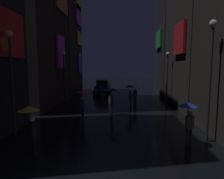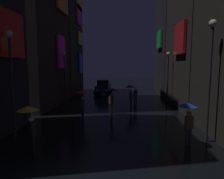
{
  "view_description": "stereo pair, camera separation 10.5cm",
  "coord_description": "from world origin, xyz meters",
  "px_view_note": "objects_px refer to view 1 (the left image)",
  "views": [
    {
      "loc": [
        0.77,
        -5.47,
        3.83
      ],
      "look_at": [
        0.0,
        8.68,
        2.11
      ],
      "focal_mm": 32.0,
      "sensor_mm": 36.0,
      "label": 1
    },
    {
      "loc": [
        0.87,
        -5.46,
        3.83
      ],
      "look_at": [
        0.0,
        8.68,
        2.11
      ],
      "focal_mm": 32.0,
      "sensor_mm": 36.0,
      "label": 2
    }
  ],
  "objects_px": {
    "pedestrian_midstreet_left_black": "(112,94)",
    "streetlamp_right_far": "(167,72)",
    "car_distant": "(103,87)",
    "pedestrian_foreground_left_black": "(130,90)",
    "pedestrian_near_crossing_clear": "(136,88)",
    "pedestrian_far_right_red": "(82,96)",
    "streetlamp_right_near": "(211,68)",
    "streetlamp_left_far": "(64,71)",
    "pedestrian_midstreet_centre_blue": "(188,112)",
    "streetlamp_left_near": "(11,72)",
    "pedestrian_foreground_right_yellow": "(30,117)"
  },
  "relations": [
    {
      "from": "pedestrian_midstreet_left_black",
      "to": "streetlamp_right_far",
      "type": "relative_size",
      "value": 0.42
    },
    {
      "from": "pedestrian_midstreet_left_black",
      "to": "car_distant",
      "type": "relative_size",
      "value": 0.51
    },
    {
      "from": "pedestrian_foreground_left_black",
      "to": "pedestrian_near_crossing_clear",
      "type": "bearing_deg",
      "value": 68.73
    },
    {
      "from": "pedestrian_foreground_left_black",
      "to": "pedestrian_far_right_red",
      "type": "bearing_deg",
      "value": -132.67
    },
    {
      "from": "streetlamp_right_near",
      "to": "streetlamp_left_far",
      "type": "xyz_separation_m",
      "value": [
        -10.0,
        9.46,
        -0.44
      ]
    },
    {
      "from": "car_distant",
      "to": "streetlamp_right_near",
      "type": "bearing_deg",
      "value": -67.17
    },
    {
      "from": "pedestrian_midstreet_centre_blue",
      "to": "streetlamp_right_far",
      "type": "relative_size",
      "value": 0.42
    },
    {
      "from": "pedestrian_midstreet_left_black",
      "to": "pedestrian_near_crossing_clear",
      "type": "distance_m",
      "value": 4.46
    },
    {
      "from": "pedestrian_midstreet_left_black",
      "to": "streetlamp_left_far",
      "type": "xyz_separation_m",
      "value": [
        -4.97,
        4.28,
        1.58
      ]
    },
    {
      "from": "pedestrian_far_right_red",
      "to": "streetlamp_right_far",
      "type": "distance_m",
      "value": 9.18
    },
    {
      "from": "pedestrian_midstreet_left_black",
      "to": "pedestrian_foreground_left_black",
      "type": "relative_size",
      "value": 1.0
    },
    {
      "from": "pedestrian_foreground_left_black",
      "to": "streetlamp_right_near",
      "type": "xyz_separation_m",
      "value": [
        3.59,
        -7.5,
        2.02
      ]
    },
    {
      "from": "pedestrian_foreground_left_black",
      "to": "pedestrian_near_crossing_clear",
      "type": "xyz_separation_m",
      "value": [
        0.63,
        1.63,
        0.0
      ]
    },
    {
      "from": "streetlamp_left_far",
      "to": "streetlamp_right_near",
      "type": "bearing_deg",
      "value": -43.4
    },
    {
      "from": "streetlamp_left_far",
      "to": "streetlamp_right_far",
      "type": "xyz_separation_m",
      "value": [
        10.0,
        -0.06,
        -0.04
      ]
    },
    {
      "from": "pedestrian_foreground_left_black",
      "to": "streetlamp_right_far",
      "type": "distance_m",
      "value": 4.35
    },
    {
      "from": "pedestrian_near_crossing_clear",
      "to": "streetlamp_left_near",
      "type": "relative_size",
      "value": 0.38
    },
    {
      "from": "pedestrian_foreground_right_yellow",
      "to": "streetlamp_right_near",
      "type": "height_order",
      "value": "streetlamp_right_near"
    },
    {
      "from": "streetlamp_left_far",
      "to": "pedestrian_near_crossing_clear",
      "type": "bearing_deg",
      "value": -2.71
    },
    {
      "from": "pedestrian_far_right_red",
      "to": "streetlamp_right_far",
      "type": "relative_size",
      "value": 0.42
    },
    {
      "from": "streetlamp_right_far",
      "to": "pedestrian_foreground_left_black",
      "type": "bearing_deg",
      "value": -152.09
    },
    {
      "from": "pedestrian_near_crossing_clear",
      "to": "streetlamp_right_far",
      "type": "height_order",
      "value": "streetlamp_right_far"
    },
    {
      "from": "pedestrian_foreground_right_yellow",
      "to": "pedestrian_midstreet_left_black",
      "type": "distance_m",
      "value": 7.71
    },
    {
      "from": "pedestrian_foreground_right_yellow",
      "to": "streetlamp_left_far",
      "type": "xyz_separation_m",
      "value": [
        -1.84,
        11.33,
        1.58
      ]
    },
    {
      "from": "streetlamp_left_far",
      "to": "streetlamp_right_far",
      "type": "height_order",
      "value": "streetlamp_left_far"
    },
    {
      "from": "car_distant",
      "to": "streetlamp_left_near",
      "type": "relative_size",
      "value": 0.75
    },
    {
      "from": "pedestrian_far_right_red",
      "to": "streetlamp_right_near",
      "type": "xyz_separation_m",
      "value": [
        7.06,
        -3.74,
        2.02
      ]
    },
    {
      "from": "streetlamp_right_far",
      "to": "streetlamp_right_near",
      "type": "bearing_deg",
      "value": -90.0
    },
    {
      "from": "streetlamp_left_near",
      "to": "pedestrian_foreground_right_yellow",
      "type": "bearing_deg",
      "value": -47.48
    },
    {
      "from": "pedestrian_foreground_left_black",
      "to": "car_distant",
      "type": "relative_size",
      "value": 0.51
    },
    {
      "from": "pedestrian_far_right_red",
      "to": "car_distant",
      "type": "xyz_separation_m",
      "value": [
        0.16,
        12.65,
        -0.74
      ]
    },
    {
      "from": "pedestrian_foreground_left_black",
      "to": "pedestrian_midstreet_centre_blue",
      "type": "xyz_separation_m",
      "value": [
        2.45,
        -8.07,
        0.0
      ]
    },
    {
      "from": "car_distant",
      "to": "pedestrian_midstreet_centre_blue",
      "type": "bearing_deg",
      "value": -71.27
    },
    {
      "from": "pedestrian_far_right_red",
      "to": "pedestrian_foreground_left_black",
      "type": "distance_m",
      "value": 5.11
    },
    {
      "from": "pedestrian_foreground_left_black",
      "to": "streetlamp_left_far",
      "type": "distance_m",
      "value": 6.88
    },
    {
      "from": "pedestrian_foreground_right_yellow",
      "to": "streetlamp_right_far",
      "type": "xyz_separation_m",
      "value": [
        8.16,
        11.27,
        1.54
      ]
    },
    {
      "from": "streetlamp_left_far",
      "to": "streetlamp_left_near",
      "type": "xyz_separation_m",
      "value": [
        0.0,
        -9.32,
        0.24
      ]
    },
    {
      "from": "pedestrian_midstreet_centre_blue",
      "to": "streetlamp_right_far",
      "type": "height_order",
      "value": "streetlamp_right_far"
    },
    {
      "from": "pedestrian_midstreet_centre_blue",
      "to": "streetlamp_right_far",
      "type": "distance_m",
      "value": 10.16
    },
    {
      "from": "pedestrian_far_right_red",
      "to": "pedestrian_foreground_left_black",
      "type": "relative_size",
      "value": 1.0
    },
    {
      "from": "streetlamp_left_far",
      "to": "streetlamp_left_near",
      "type": "relative_size",
      "value": 0.92
    },
    {
      "from": "pedestrian_foreground_left_black",
      "to": "streetlamp_right_far",
      "type": "relative_size",
      "value": 0.42
    },
    {
      "from": "pedestrian_foreground_left_black",
      "to": "pedestrian_near_crossing_clear",
      "type": "relative_size",
      "value": 1.0
    },
    {
      "from": "car_distant",
      "to": "streetlamp_right_far",
      "type": "bearing_deg",
      "value": -45.36
    },
    {
      "from": "pedestrian_midstreet_left_black",
      "to": "streetlamp_right_far",
      "type": "distance_m",
      "value": 6.75
    },
    {
      "from": "pedestrian_foreground_left_black",
      "to": "pedestrian_midstreet_centre_blue",
      "type": "height_order",
      "value": "same"
    },
    {
      "from": "car_distant",
      "to": "streetlamp_left_near",
      "type": "distance_m",
      "value": 16.74
    },
    {
      "from": "pedestrian_far_right_red",
      "to": "pedestrian_foreground_left_black",
      "type": "xyz_separation_m",
      "value": [
        3.47,
        3.76,
        0.0
      ]
    },
    {
      "from": "streetlamp_right_near",
      "to": "pedestrian_near_crossing_clear",
      "type": "bearing_deg",
      "value": 107.97
    },
    {
      "from": "streetlamp_right_far",
      "to": "pedestrian_near_crossing_clear",
      "type": "bearing_deg",
      "value": -174.68
    }
  ]
}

